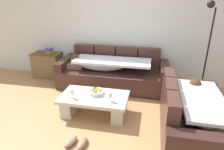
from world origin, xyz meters
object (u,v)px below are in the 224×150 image
Objects in this scene: floor_lamp at (207,45)px; wine_glass_near_right at (110,95)px; open_magazine at (108,94)px; coffee_table at (94,103)px; side_cabinet at (48,65)px; book_stack_on_cabinet at (49,51)px; couch_along_wall at (111,73)px; fruit_bowl at (96,92)px; couch_near_window at (192,118)px; pair_of_shoes at (76,142)px; wine_glass_near_left at (72,92)px.

wine_glass_near_right is at bearing -142.28° from floor_lamp.
coffee_table is at bearing -137.94° from open_magazine.
side_cabinet is 0.39m from book_stack_on_cabinet.
coffee_table is at bearing -92.31° from couch_along_wall.
couch_along_wall is 1.16m from fruit_bowl.
pair_of_shoes is at bearing 108.53° from couch_near_window.
couch_near_window is 6.12× the size of open_magazine.
pair_of_shoes is (1.66, -2.29, -0.28)m from side_cabinet.
pair_of_shoes is at bearing -92.32° from coffee_table.
fruit_bowl is 1.69× the size of wine_glass_near_left.
open_magazine is (0.22, 0.03, -0.04)m from fruit_bowl.
open_magazine is (0.24, 0.10, 0.15)m from coffee_table.
floor_lamp is at bearing 37.72° from wine_glass_near_right.
open_magazine is (-1.38, 0.38, 0.05)m from couch_near_window.
book_stack_on_cabinet reaches higher than side_cabinet.
open_magazine is at bearing 73.74° from pair_of_shoes.
pair_of_shoes is at bearing -54.08° from side_cabinet.
book_stack_on_cabinet is 3.64m from floor_lamp.
floor_lamp reaches higher than wine_glass_near_left.
couch_along_wall is 2.18m from couch_near_window.
book_stack_on_cabinet is (-1.64, 1.39, 0.28)m from fruit_bowl.
book_stack_on_cabinet reaches higher than coffee_table.
coffee_table is 7.23× the size of wine_glass_near_right.
fruit_bowl reaches higher than pair_of_shoes.
side_cabinet is (-2.01, 1.58, -0.17)m from wine_glass_near_right.
book_stack_on_cabinet is 0.12× the size of floor_lamp.
couch_along_wall is 1.24m from coffee_table.
coffee_table is 2.23m from book_stack_on_cabinet.
couch_along_wall reaches higher than open_magazine.
wine_glass_near_left reaches higher than pair_of_shoes.
floor_lamp reaches higher than fruit_bowl.
couch_along_wall is at bearing 101.25° from wine_glass_near_right.
coffee_table is at bearing -105.92° from fruit_bowl.
couch_near_window is 2.38× the size of side_cabinet.
open_magazine is 2.32m from book_stack_on_cabinet.
book_stack_on_cabinet is 2.86m from pair_of_shoes.
wine_glass_near_right reaches higher than coffee_table.
couch_near_window is at bearing -6.66° from wine_glass_near_right.
book_stack_on_cabinet reaches higher than open_magazine.
couch_near_window is at bearing -28.29° from book_stack_on_cabinet.
wine_glass_near_left reaches higher than open_magazine.
couch_along_wall is 1.27× the size of floor_lamp.
wine_glass_near_left is 2.75m from floor_lamp.
book_stack_on_cabinet is at bearing 175.27° from floor_lamp.
floor_lamp reaches higher than open_magazine.
fruit_bowl is 2.20m from side_cabinet.
fruit_bowl is 0.84× the size of pair_of_shoes.
floor_lamp is (3.68, -0.29, 0.80)m from side_cabinet.
floor_lamp reaches higher than pair_of_shoes.
fruit_bowl is (-1.60, 0.36, 0.09)m from couch_near_window.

